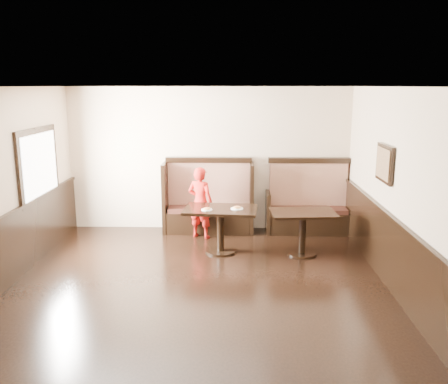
{
  "coord_description": "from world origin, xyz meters",
  "views": [
    {
      "loc": [
        0.54,
        -5.7,
        2.81
      ],
      "look_at": [
        0.33,
        2.35,
        1.0
      ],
      "focal_mm": 38.0,
      "sensor_mm": 36.0,
      "label": 1
    }
  ],
  "objects_px": {
    "table_main": "(221,219)",
    "table_neighbor": "(303,223)",
    "booth_neighbor": "(308,208)",
    "booth_main": "(209,205)",
    "child": "(200,203)"
  },
  "relations": [
    {
      "from": "booth_main",
      "to": "table_neighbor",
      "type": "height_order",
      "value": "booth_main"
    },
    {
      "from": "child",
      "to": "table_main",
      "type": "bearing_deg",
      "value": 138.41
    },
    {
      "from": "table_neighbor",
      "to": "child",
      "type": "relative_size",
      "value": 0.83
    },
    {
      "from": "table_main",
      "to": "table_neighbor",
      "type": "height_order",
      "value": "table_main"
    },
    {
      "from": "table_neighbor",
      "to": "booth_neighbor",
      "type": "bearing_deg",
      "value": 73.66
    },
    {
      "from": "booth_main",
      "to": "booth_neighbor",
      "type": "height_order",
      "value": "same"
    },
    {
      "from": "booth_neighbor",
      "to": "table_neighbor",
      "type": "xyz_separation_m",
      "value": [
        -0.28,
        -1.29,
        0.08
      ]
    },
    {
      "from": "table_neighbor",
      "to": "child",
      "type": "bearing_deg",
      "value": 150.03
    },
    {
      "from": "booth_neighbor",
      "to": "table_neighbor",
      "type": "height_order",
      "value": "booth_neighbor"
    },
    {
      "from": "booth_neighbor",
      "to": "table_main",
      "type": "distance_m",
      "value": 2.08
    },
    {
      "from": "child",
      "to": "booth_main",
      "type": "bearing_deg",
      "value": -85.05
    },
    {
      "from": "booth_neighbor",
      "to": "table_main",
      "type": "height_order",
      "value": "booth_neighbor"
    },
    {
      "from": "booth_neighbor",
      "to": "booth_main",
      "type": "bearing_deg",
      "value": 179.95
    },
    {
      "from": "booth_neighbor",
      "to": "table_neighbor",
      "type": "distance_m",
      "value": 1.33
    },
    {
      "from": "booth_neighbor",
      "to": "child",
      "type": "distance_m",
      "value": 2.13
    }
  ]
}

